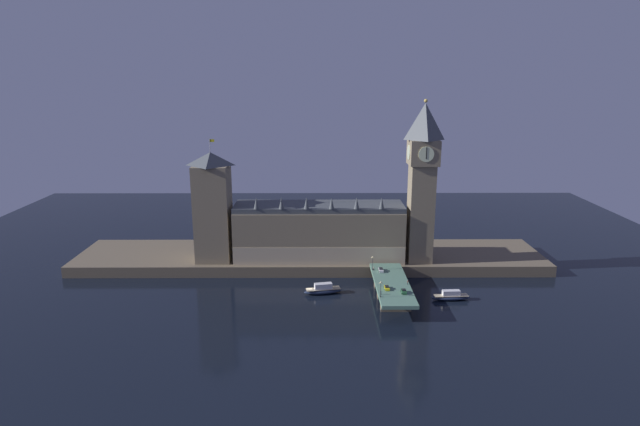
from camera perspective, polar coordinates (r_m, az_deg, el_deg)
The scene contains 16 objects.
ground_plane at distance 222.84m, azimuth -1.18°, elevation -8.59°, with size 400.00×400.00×0.00m, color black.
embankment at distance 258.43m, azimuth -1.06°, elevation -4.74°, with size 220.00×42.00×5.00m.
parliament_hall at distance 246.20m, azimuth -0.11°, elevation -1.97°, with size 76.89×21.37×30.72m.
clock_tower at distance 240.82m, azimuth 10.85°, elevation 3.70°, with size 13.21×13.32×72.73m.
victoria_tower at distance 245.93m, azimuth -11.37°, elevation 0.66°, with size 15.75×15.75×55.65m.
bridge at distance 218.46m, azimuth 7.67°, elevation -7.86°, with size 13.49×46.00×6.81m.
car_northbound_lead at distance 228.97m, azimuth 6.51°, elevation -6.03°, with size 1.92×4.69×1.46m.
car_northbound_trail at distance 210.63m, azimuth 7.14°, elevation -7.91°, with size 1.85×4.40×1.31m.
car_southbound_lead at distance 207.85m, azimuth 8.92°, elevation -8.25°, with size 1.98×3.80×1.50m.
pedestrian_near_rail at distance 205.12m, azimuth 6.51°, elevation -8.41°, with size 0.38×0.38×1.78m.
pedestrian_mid_walk at distance 216.29m, azimuth 9.34°, elevation -7.29°, with size 0.38×0.38×1.78m.
pedestrian_far_rail at distance 229.56m, azimuth 5.75°, elevation -5.90°, with size 0.38×0.38×1.71m.
street_lamp_near at distance 201.90m, azimuth 6.49°, elevation -7.88°, with size 1.34×0.60×6.19m.
street_lamp_far at distance 229.32m, azimuth 5.64°, elevation -5.16°, with size 1.34×0.60×6.02m.
boat_upstream at distance 222.15m, azimuth 0.35°, elevation -8.20°, with size 16.56×7.38×4.49m.
boat_downstream at distance 222.40m, azimuth 13.79°, elevation -8.64°, with size 15.71×4.61×4.12m.
Camera 1 is at (3.42, -205.54, 86.02)m, focal length 30.00 mm.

